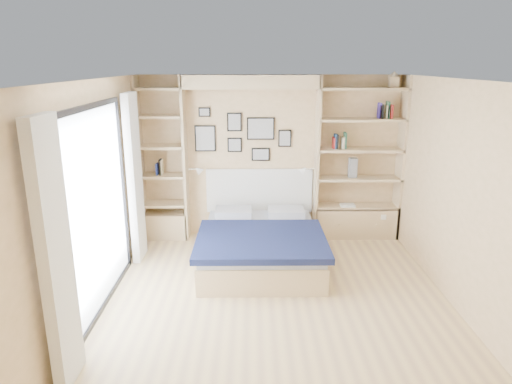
{
  "coord_description": "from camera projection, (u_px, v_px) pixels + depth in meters",
  "views": [
    {
      "loc": [
        -0.29,
        -4.72,
        2.67
      ],
      "look_at": [
        -0.24,
        0.9,
        1.07
      ],
      "focal_mm": 32.0,
      "sensor_mm": 36.0,
      "label": 1
    }
  ],
  "objects": [
    {
      "name": "ground",
      "position": [
        277.0,
        302.0,
        5.27
      ],
      "size": [
        4.5,
        4.5,
        0.0
      ],
      "primitive_type": "plane",
      "color": "#DEBF80",
      "rests_on": "ground"
    },
    {
      "name": "room_shell",
      "position": [
        245.0,
        180.0,
        6.44
      ],
      "size": [
        4.5,
        4.5,
        4.5
      ],
      "color": "#DFB688",
      "rests_on": "ground"
    },
    {
      "name": "bed",
      "position": [
        261.0,
        244.0,
        6.26
      ],
      "size": [
        1.67,
        2.17,
        1.07
      ],
      "color": "tan",
      "rests_on": "ground"
    },
    {
      "name": "photo_gallery",
      "position": [
        241.0,
        135.0,
        6.97
      ],
      "size": [
        1.48,
        0.02,
        0.82
      ],
      "color": "black",
      "rests_on": "ground"
    },
    {
      "name": "reading_lamps",
      "position": [
        251.0,
        170.0,
        6.89
      ],
      "size": [
        1.92,
        0.12,
        0.15
      ],
      "color": "silver",
      "rests_on": "ground"
    },
    {
      "name": "shelf_decor",
      "position": [
        344.0,
        130.0,
        6.81
      ],
      "size": [
        3.62,
        0.23,
        2.03
      ],
      "color": "#A51E1E",
      "rests_on": "ground"
    },
    {
      "name": "deck_chair",
      "position": [
        7.0,
        240.0,
        6.05
      ],
      "size": [
        0.51,
        0.84,
        0.83
      ],
      "rotation": [
        0.0,
        0.0,
        0.02
      ],
      "color": "tan",
      "rests_on": "ground"
    }
  ]
}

